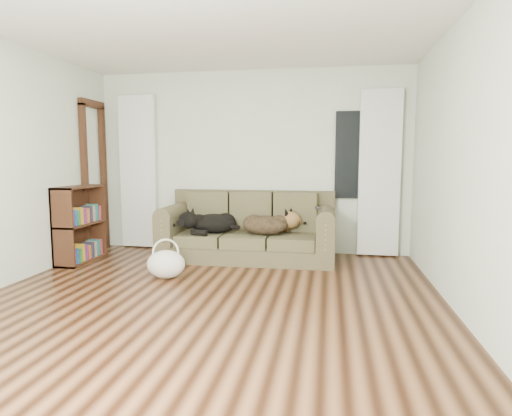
% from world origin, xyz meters
% --- Properties ---
extents(floor, '(5.00, 5.00, 0.00)m').
position_xyz_m(floor, '(0.00, 0.00, 0.00)').
color(floor, black).
rests_on(floor, ground).
extents(ceiling, '(5.00, 5.00, 0.00)m').
position_xyz_m(ceiling, '(0.00, 0.00, 2.60)').
color(ceiling, white).
rests_on(ceiling, ground).
extents(wall_back, '(4.50, 0.04, 2.60)m').
position_xyz_m(wall_back, '(0.00, 2.50, 1.30)').
color(wall_back, beige).
rests_on(wall_back, ground).
extents(wall_right, '(0.04, 5.00, 2.60)m').
position_xyz_m(wall_right, '(2.25, 0.00, 1.30)').
color(wall_right, beige).
rests_on(wall_right, ground).
extents(curtain_left, '(0.55, 0.08, 2.25)m').
position_xyz_m(curtain_left, '(-1.70, 2.42, 1.15)').
color(curtain_left, silver).
rests_on(curtain_left, ground).
extents(curtain_right, '(0.55, 0.08, 2.25)m').
position_xyz_m(curtain_right, '(1.80, 2.42, 1.15)').
color(curtain_right, silver).
rests_on(curtain_right, ground).
extents(window_pane, '(0.50, 0.03, 1.20)m').
position_xyz_m(window_pane, '(1.45, 2.47, 1.40)').
color(window_pane, black).
rests_on(window_pane, wall_back).
extents(door_casing, '(0.07, 0.60, 2.10)m').
position_xyz_m(door_casing, '(-2.20, 2.05, 1.05)').
color(door_casing, black).
rests_on(door_casing, ground).
extents(sofa, '(2.31, 1.00, 0.95)m').
position_xyz_m(sofa, '(0.05, 1.97, 0.45)').
color(sofa, brown).
rests_on(sofa, floor).
extents(dog_black_lab, '(0.70, 0.55, 0.27)m').
position_xyz_m(dog_black_lab, '(-0.45, 1.92, 0.48)').
color(dog_black_lab, black).
rests_on(dog_black_lab, sofa).
extents(dog_shepherd, '(0.68, 0.51, 0.28)m').
position_xyz_m(dog_shepherd, '(0.34, 1.95, 0.49)').
color(dog_shepherd, black).
rests_on(dog_shepherd, sofa).
extents(tv_remote, '(0.09, 0.17, 0.02)m').
position_xyz_m(tv_remote, '(1.00, 1.79, 0.73)').
color(tv_remote, black).
rests_on(tv_remote, sofa).
extents(tote_bag, '(0.51, 0.43, 0.32)m').
position_xyz_m(tote_bag, '(-0.68, 0.88, 0.16)').
color(tote_bag, beige).
rests_on(tote_bag, floor).
extents(bookshelf, '(0.32, 0.81, 1.00)m').
position_xyz_m(bookshelf, '(-2.09, 1.46, 0.50)').
color(bookshelf, black).
rests_on(bookshelf, floor).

